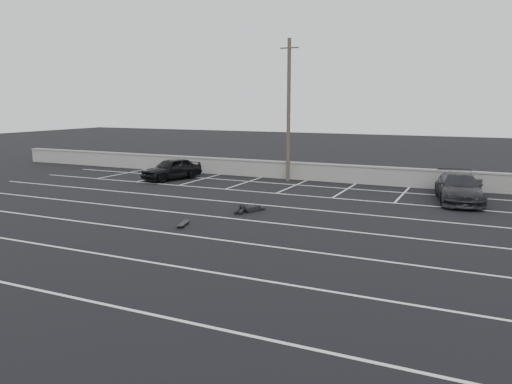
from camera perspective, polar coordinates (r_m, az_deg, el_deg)
The scene contains 9 objects.
ground at distance 17.06m, azimuth -3.21°, elevation -5.61°, with size 120.00×120.00×0.00m, color black.
seawall at distance 29.78m, azimuth 9.59°, elevation 2.15°, with size 50.00×0.45×1.06m.
stall_lines at distance 20.96m, azimuth 2.28°, elevation -2.60°, with size 36.00×20.05×0.01m.
car_left at distance 30.85m, azimuth -9.62°, elevation 2.64°, with size 1.56×3.88×1.32m, color black.
car_right at distance 25.38m, azimuth 22.20°, elevation 0.45°, with size 1.90×4.68×1.36m, color black.
utility_pole at distance 29.68m, azimuth 3.75°, elevation 9.31°, with size 1.10×0.22×8.28m.
trash_bin at distance 27.41m, azimuth 23.88°, elevation 0.48°, with size 0.57×0.57×0.85m.
person at distance 21.67m, azimuth -0.30°, elevation -1.61°, with size 1.35×2.21×0.41m, color black, non-canonical shape.
skateboard at distance 19.23m, azimuth -8.34°, elevation -3.63°, with size 0.45×0.91×0.11m.
Camera 1 is at (7.78, -14.46, 4.64)m, focal length 35.00 mm.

